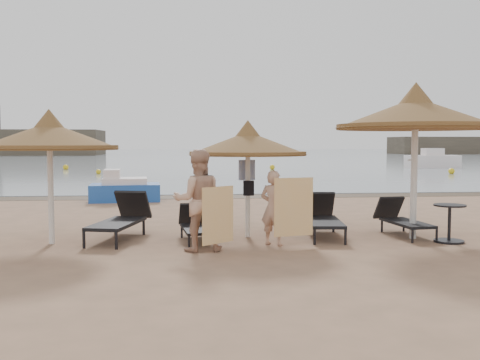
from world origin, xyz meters
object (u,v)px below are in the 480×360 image
Objects in this scene: lounger_near_right at (323,217)px; person_left at (198,192)px; side_table at (449,224)px; pedal_boat at (124,189)px; palapa_right at (415,114)px; palapa_left at (49,137)px; person_right at (273,202)px; lounger_far_right at (401,218)px; palapa_center at (248,144)px; lounger_far_left at (122,218)px; lounger_near_left at (195,225)px.

person_left reaches higher than lounger_near_right.
pedal_boat is at bearing 131.34° from side_table.
pedal_boat is at bearing 130.79° from palapa_right.
palapa_left reaches higher than person_left.
person_right is (1.47, 0.41, -0.24)m from person_left.
palapa_left reaches higher than lounger_far_right.
palapa_right is at bearing 139.24° from side_table.
palapa_right is (3.39, -0.51, 0.61)m from palapa_center.
pedal_boat is (-3.80, 8.29, -0.44)m from person_right.
side_table is 0.31× the size of pedal_boat.
palapa_right is 1.34× the size of pedal_boat.
side_table is (6.56, -1.10, -0.07)m from lounger_far_left.
lounger_far_left reaches higher than side_table.
side_table is (7.86, -0.61, -1.75)m from palapa_left.
lounger_near_left is 1.71m from person_right.
person_right is (4.31, -0.55, -1.26)m from palapa_left.
palapa_right reaches higher than side_table.
lounger_far_left is at bearing 170.51° from side_table.
palapa_center is 1.47× the size of person_right.
lounger_far_left is 2.22m from person_left.
palapa_right reaches higher than lounger_far_right.
palapa_left is at bearing -145.82° from lounger_far_left.
person_left is at bearing -18.81° from palapa_left.
lounger_near_left is at bearing -166.41° from lounger_near_right.
palapa_left reaches higher than palapa_center.
palapa_left is at bearing -22.90° from person_left.
palapa_center is 1.02× the size of pedal_boat.
palapa_left is 3.52× the size of side_table.
palapa_left is 1.08× the size of palapa_center.
lounger_near_left is 7.99m from pedal_boat.
person_right is (-3.54, 0.06, 0.49)m from side_table.
person_right is (-1.23, -0.97, 0.44)m from lounger_near_right.
side_table is at bearing -14.85° from lounger_near_left.
palapa_left is 1.30× the size of lounger_near_right.
lounger_near_right is (2.72, 0.33, 0.08)m from lounger_near_left.
lounger_far_left is (-2.62, 0.12, -1.53)m from palapa_center.
person_right is at bearing -66.83° from palapa_center.
lounger_far_right is at bearing -3.88° from lounger_near_left.
lounger_near_left is 0.77× the size of person_left.
person_left is (-5.01, -0.36, 0.73)m from side_table.
palapa_right is 1.50× the size of person_left.
lounger_near_left is 1.30m from person_left.
person_left is (1.55, -1.45, 0.66)m from lounger_far_left.
pedal_boat is (0.51, 7.74, -1.70)m from palapa_left.
palapa_right is at bearing -10.55° from lounger_near_right.
pedal_boat is (-5.03, 7.33, 0.00)m from lounger_near_right.
palapa_center is 1.12× the size of lounger_far_left.
person_left is (0.03, -1.06, 0.76)m from lounger_near_left.
lounger_near_right is 1.71m from lounger_far_right.
side_table is at bearing 4.31° from lounger_far_left.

